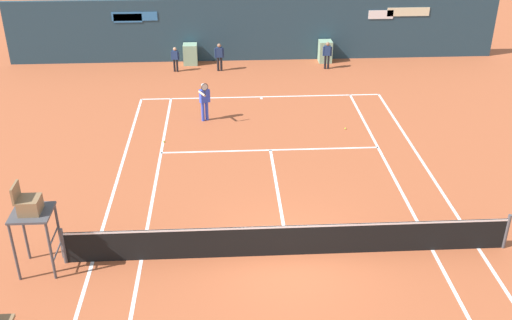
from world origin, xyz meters
name	(u,v)px	position (x,y,z in m)	size (l,w,h in m)	color
ground_plane	(286,242)	(0.00, 0.58, 0.00)	(80.00, 80.00, 0.01)	#B25633
tennis_net	(289,239)	(0.00, 0.00, 0.51)	(12.10, 0.10, 1.07)	#4C4C51
sponsor_back_wall	(255,31)	(0.01, 16.97, 1.54)	(25.00, 1.02, 3.17)	#233D4C
umpire_chair	(31,212)	(-6.59, -0.21, 1.74)	(1.00, 1.00, 2.55)	#47474C
player_on_baseline	(204,99)	(-2.44, 9.23, 0.95)	(0.46, 0.82, 1.80)	blue
ball_kid_centre_post	(327,54)	(3.51, 15.33, 0.79)	(0.45, 0.22, 1.37)	black
ball_kid_left_post	(175,58)	(-3.99, 15.33, 0.71)	(0.41, 0.20, 1.23)	black
ball_kid_right_post	(219,55)	(-1.83, 15.33, 0.80)	(0.46, 0.19, 1.38)	black
tennis_ball_mid_court	(345,128)	(3.09, 8.07, 0.03)	(0.07, 0.07, 0.07)	#CCE033
tennis_ball_by_sideline	(164,142)	(-3.96, 7.28, 0.03)	(0.07, 0.07, 0.07)	#CCE033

